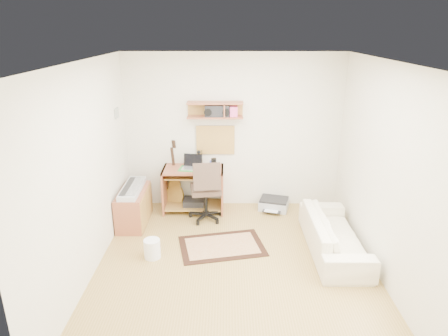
{
  "coord_description": "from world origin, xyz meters",
  "views": [
    {
      "loc": [
        -0.11,
        -4.5,
        2.96
      ],
      "look_at": [
        -0.15,
        1.05,
        1.0
      ],
      "focal_mm": 32.1,
      "sensor_mm": 36.0,
      "label": 1
    }
  ],
  "objects_px": {
    "sofa": "(335,229)",
    "cabinet": "(134,207)",
    "task_chair": "(206,189)",
    "printer": "(274,204)",
    "desk": "(194,190)"
  },
  "relations": [
    {
      "from": "desk",
      "to": "cabinet",
      "type": "height_order",
      "value": "desk"
    },
    {
      "from": "sofa",
      "to": "task_chair",
      "type": "bearing_deg",
      "value": 61.96
    },
    {
      "from": "task_chair",
      "to": "printer",
      "type": "height_order",
      "value": "task_chair"
    },
    {
      "from": "cabinet",
      "to": "printer",
      "type": "bearing_deg",
      "value": 13.02
    },
    {
      "from": "task_chair",
      "to": "printer",
      "type": "distance_m",
      "value": 1.28
    },
    {
      "from": "desk",
      "to": "sofa",
      "type": "bearing_deg",
      "value": -32.34
    },
    {
      "from": "cabinet",
      "to": "sofa",
      "type": "height_order",
      "value": "sofa"
    },
    {
      "from": "desk",
      "to": "cabinet",
      "type": "distance_m",
      "value": 1.03
    },
    {
      "from": "desk",
      "to": "cabinet",
      "type": "relative_size",
      "value": 1.11
    },
    {
      "from": "desk",
      "to": "sofa",
      "type": "xyz_separation_m",
      "value": [
        2.05,
        -1.3,
        -0.04
      ]
    },
    {
      "from": "desk",
      "to": "sofa",
      "type": "height_order",
      "value": "desk"
    },
    {
      "from": "sofa",
      "to": "cabinet",
      "type": "bearing_deg",
      "value": 74.52
    },
    {
      "from": "desk",
      "to": "task_chair",
      "type": "xyz_separation_m",
      "value": [
        0.22,
        -0.33,
        0.14
      ]
    },
    {
      "from": "task_chair",
      "to": "desk",
      "type": "bearing_deg",
      "value": 115.58
    },
    {
      "from": "task_chair",
      "to": "cabinet",
      "type": "height_order",
      "value": "task_chair"
    }
  ]
}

